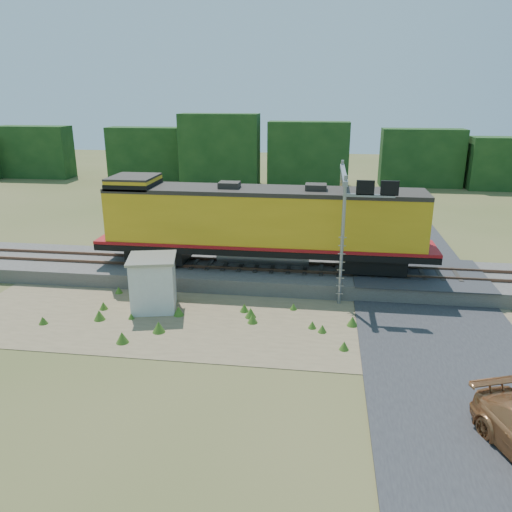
# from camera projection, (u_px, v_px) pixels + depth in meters

# --- Properties ---
(ground) EXTENTS (140.00, 140.00, 0.00)m
(ground) POSITION_uv_depth(u_px,v_px,m) (279.00, 328.00, 22.49)
(ground) COLOR #475123
(ground) RESTS_ON ground
(ballast) EXTENTS (70.00, 5.00, 0.80)m
(ballast) POSITION_uv_depth(u_px,v_px,m) (289.00, 274.00, 28.01)
(ballast) COLOR slate
(ballast) RESTS_ON ground
(rails) EXTENTS (70.00, 1.54, 0.16)m
(rails) POSITION_uv_depth(u_px,v_px,m) (289.00, 266.00, 27.86)
(rails) COLOR brown
(rails) RESTS_ON ballast
(dirt_shoulder) EXTENTS (26.00, 8.00, 0.03)m
(dirt_shoulder) POSITION_uv_depth(u_px,v_px,m) (237.00, 321.00, 23.21)
(dirt_shoulder) COLOR #8C7754
(dirt_shoulder) RESTS_ON ground
(road) EXTENTS (7.00, 66.00, 0.86)m
(road) POSITION_uv_depth(u_px,v_px,m) (436.00, 329.00, 22.25)
(road) COLOR #38383A
(road) RESTS_ON ground
(tree_line_north) EXTENTS (130.00, 3.00, 6.50)m
(tree_line_north) POSITION_uv_depth(u_px,v_px,m) (310.00, 158.00, 57.32)
(tree_line_north) COLOR #153613
(tree_line_north) RESTS_ON ground
(weed_clumps) EXTENTS (15.00, 6.20, 0.56)m
(weed_clumps) POSITION_uv_depth(u_px,v_px,m) (204.00, 323.00, 23.03)
(weed_clumps) COLOR #3E6A1E
(weed_clumps) RESTS_ON ground
(locomotive) EXTENTS (18.60, 2.84, 4.80)m
(locomotive) POSITION_uv_depth(u_px,v_px,m) (258.00, 223.00, 27.33)
(locomotive) COLOR black
(locomotive) RESTS_ON rails
(shed) EXTENTS (2.69, 2.69, 2.66)m
(shed) POSITION_uv_depth(u_px,v_px,m) (153.00, 283.00, 24.16)
(shed) COLOR silver
(shed) RESTS_ON ground
(signal_gantry) EXTENTS (2.56, 6.20, 6.47)m
(signal_gantry) POSITION_uv_depth(u_px,v_px,m) (349.00, 200.00, 25.62)
(signal_gantry) COLOR gray
(signal_gantry) RESTS_ON ground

